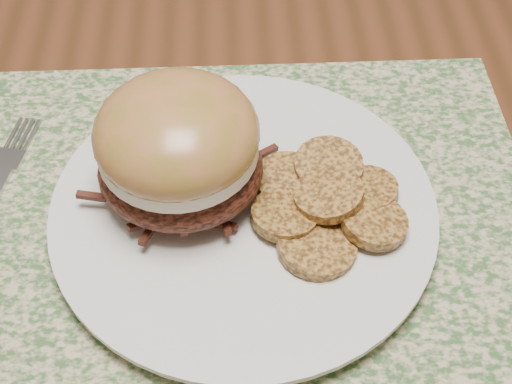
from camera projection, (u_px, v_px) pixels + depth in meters
ground at (134, 365)px, 1.26m from camera, size 3.50×3.50×0.00m
dining_table at (50, 76)px, 0.74m from camera, size 1.50×0.90×0.75m
placemat at (233, 214)px, 0.52m from camera, size 0.45×0.33×0.00m
dinner_plate at (244, 211)px, 0.51m from camera, size 0.26×0.26×0.02m
pork_sandwich at (178, 148)px, 0.48m from camera, size 0.13×0.13×0.09m
roasted_potatoes at (326, 202)px, 0.50m from camera, size 0.12×0.13×0.03m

